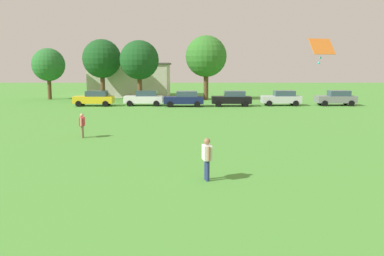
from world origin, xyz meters
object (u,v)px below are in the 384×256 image
Objects in this scene: bystander_near_trees at (80,123)px; parked_car_yellow_0 at (93,98)px; parked_car_silver_4 at (280,98)px; parked_car_gray_5 at (334,98)px; tree_left at (100,59)px; parked_car_black_3 at (230,98)px; tree_far_left at (46,65)px; tree_far_right at (204,56)px; adult_bystander at (205,155)px; parked_car_navy_2 at (183,99)px; parked_car_white_1 at (143,98)px; tree_right at (138,60)px; kite at (320,48)px.

bystander_near_trees is 0.35× the size of parked_car_yellow_0.
bystander_near_trees is 27.14m from parked_car_silver_4.
parked_car_gray_5 is 29.64m from tree_left.
tree_far_left reaches higher than parked_car_black_3.
parked_car_silver_4 is 6.13m from parked_car_gray_5.
tree_far_right reaches higher than parked_car_black_3.
parked_car_gray_5 reaches higher than adult_bystander.
parked_car_navy_2 and parked_car_black_3 have the same top height.
parked_car_silver_4 is at bearing -42.72° from bystander_near_trees.
bystander_near_trees is at bearing -68.15° from tree_far_left.
parked_car_white_1 is 1.00× the size of parked_car_silver_4.
tree_left reaches higher than parked_car_white_1.
tree_right is 8.67m from tree_far_right.
parked_car_navy_2 is at bearing -29.02° from tree_far_left.
tree_far_left is at bearing 177.69° from tree_far_right.
bystander_near_trees is 21.15m from parked_car_navy_2.
tree_left is (-21.83, 8.83, 4.46)m from parked_car_silver_4.
tree_far_left is (-13.62, 9.10, 3.69)m from parked_car_white_1.
tree_right is at bearing -165.42° from tree_far_right.
tree_far_left reaches higher than kite.
tree_far_right reaches higher than parked_car_white_1.
parked_car_yellow_0 is 1.00× the size of parked_car_navy_2.
tree_far_right is at bearing -29.45° from parked_car_gray_5.
kite is 0.27× the size of parked_car_white_1.
adult_bystander is 32.51m from parked_car_silver_4.
parked_car_white_1 is 16.79m from tree_far_left.
kite is at bearing -65.31° from tree_left.
bystander_near_trees is at bearing 148.68° from kite.
tree_far_right is (20.74, -0.84, 1.06)m from tree_far_left.
tree_right is at bearing -4.95° from bystander_near_trees.
parked_car_navy_2 is 10.90m from parked_car_silver_4.
parked_car_navy_2 reaches higher than adult_bystander.
bystander_near_trees is at bearing 100.96° from parked_car_yellow_0.
tree_far_right is (-2.59, 8.89, 4.75)m from parked_car_black_3.
parked_car_black_3 is at bearing -32.96° from bystander_near_trees.
parked_car_silver_4 is at bearing 0.75° from parked_car_gray_5.
parked_car_navy_2 is 1.00× the size of parked_car_gray_5.
tree_right is (0.20, 27.33, 4.22)m from bystander_near_trees.
parked_car_white_1 is at bearing -176.09° from parked_car_yellow_0.
parked_car_yellow_0 is 0.64× the size of tree_far_left.
tree_left is at bearing -22.02° from parked_car_silver_4.
tree_left reaches higher than parked_car_gray_5.
kite is 37.14m from tree_far_right.
adult_bystander is 0.38× the size of parked_car_silver_4.
tree_far_right is at bearing -2.31° from tree_far_left.
tree_far_left is (-8.13, 9.48, 3.69)m from parked_car_yellow_0.
parked_car_gray_5 reaches higher than bystander_near_trees.
kite is at bearing -57.14° from tree_far_left.
tree_far_right reaches higher than parked_car_navy_2.
parked_car_white_1 is 7.53m from tree_right.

